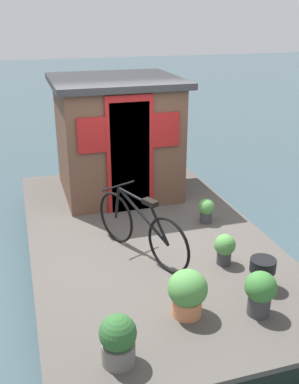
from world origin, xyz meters
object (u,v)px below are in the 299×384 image
potted_plant_ivy (118,339)px  charcoal_grill (263,267)px  bicycle (140,228)px  potted_plant_sage (187,292)px  potted_plant_mint (206,209)px  houseboat_cabin (117,136)px  potted_plant_succulent (225,248)px  potted_plant_geranium (260,291)px

potted_plant_ivy → charcoal_grill: 1.93m
bicycle → potted_plant_sage: bearing=-174.3°
bicycle → charcoal_grill: bicycle is taller
bicycle → potted_plant_mint: size_ratio=4.28×
bicycle → potted_plant_mint: (0.64, -1.18, -0.18)m
houseboat_cabin → potted_plant_sage: (-3.54, 0.10, -0.71)m
potted_plant_ivy → potted_plant_succulent: (1.24, -1.62, -0.02)m
charcoal_grill → potted_plant_geranium: bearing=146.9°
potted_plant_sage → potted_plant_mint: 2.20m
potted_plant_ivy → potted_plant_sage: potted_plant_sage is taller
potted_plant_ivy → potted_plant_mint: size_ratio=1.31×
potted_plant_succulent → potted_plant_geranium: bearing=174.9°
potted_plant_mint → potted_plant_sage: bearing=151.4°
potted_plant_succulent → charcoal_grill: bearing=-161.8°
potted_plant_succulent → bicycle: bearing=61.9°
potted_plant_geranium → potted_plant_succulent: 1.00m
potted_plant_ivy → charcoal_grill: potted_plant_ivy is taller
houseboat_cabin → potted_plant_ivy: size_ratio=4.22×
potted_plant_geranium → potted_plant_sage: bearing=74.1°
charcoal_grill → potted_plant_succulent: bearing=18.2°
potted_plant_ivy → potted_plant_succulent: 2.04m
bicycle → potted_plant_ivy: (-1.74, 0.69, -0.14)m
potted_plant_geranium → charcoal_grill: size_ratio=1.39×
potted_plant_ivy → charcoal_grill: bearing=-69.7°
potted_plant_sage → potted_plant_mint: bearing=-28.6°
houseboat_cabin → potted_plant_geranium: 3.86m
potted_plant_geranium → potted_plant_ivy: 1.55m
potted_plant_sage → potted_plant_succulent: bearing=-45.1°
potted_plant_ivy → charcoal_grill: size_ratio=1.38×
potted_plant_geranium → potted_plant_succulent: (1.00, -0.09, -0.05)m
potted_plant_mint → bicycle: bearing=118.5°
potted_plant_mint → houseboat_cabin: bearing=30.6°
bicycle → potted_plant_geranium: (-1.49, -0.84, -0.12)m
houseboat_cabin → potted_plant_succulent: (-2.75, -0.70, -0.75)m
bicycle → potted_plant_ivy: bicycle is taller
charcoal_grill → houseboat_cabin: bearing=14.9°
potted_plant_ivy → potted_plant_mint: bearing=-38.2°
bicycle → charcoal_grill: size_ratio=4.51×
potted_plant_ivy → bicycle: bearing=-21.8°
potted_plant_succulent → potted_plant_mint: (1.14, -0.25, -0.02)m
bicycle → potted_plant_geranium: bicycle is taller
potted_plant_succulent → charcoal_grill: 0.60m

